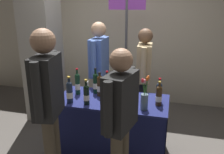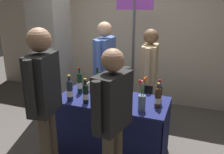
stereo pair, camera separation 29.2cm
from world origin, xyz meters
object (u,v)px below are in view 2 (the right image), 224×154
at_px(concrete_pillar, 49,27).
at_px(tasting_table, 112,117).
at_px(wine_glass_mid, 120,87).
at_px(flower_vase, 142,100).
at_px(featured_wine_bottle, 97,82).
at_px(display_bottle_0, 129,91).
at_px(vendor_presenter, 149,71).
at_px(wine_glass_near_vendor, 120,93).
at_px(booth_signpost, 133,45).
at_px(taster_foreground_right, 44,95).

height_order(concrete_pillar, tasting_table, concrete_pillar).
relative_size(wine_glass_mid, flower_vase, 0.34).
bearing_deg(featured_wine_bottle, flower_vase, -26.61).
distance_m(display_bottle_0, flower_vase, 0.32).
distance_m(concrete_pillar, flower_vase, 2.18).
bearing_deg(display_bottle_0, vendor_presenter, 83.87).
relative_size(wine_glass_near_vendor, flower_vase, 0.31).
bearing_deg(display_bottle_0, tasting_table, -170.35).
height_order(concrete_pillar, wine_glass_near_vendor, concrete_pillar).
relative_size(flower_vase, vendor_presenter, 0.26).
distance_m(wine_glass_mid, vendor_presenter, 0.70).
xyz_separation_m(vendor_presenter, booth_signpost, (-0.36, 0.36, 0.32)).
height_order(concrete_pillar, display_bottle_0, concrete_pillar).
xyz_separation_m(wine_glass_near_vendor, vendor_presenter, (0.20, 0.80, 0.08)).
height_order(tasting_table, featured_wine_bottle, featured_wine_bottle).
bearing_deg(display_bottle_0, taster_foreground_right, -131.53).
xyz_separation_m(concrete_pillar, wine_glass_mid, (1.45, -0.59, -0.69)).
bearing_deg(wine_glass_near_vendor, tasting_table, -166.26).
bearing_deg(booth_signpost, display_bottle_0, -76.53).
height_order(tasting_table, taster_foreground_right, taster_foreground_right).
relative_size(concrete_pillar, wine_glass_mid, 22.20).
bearing_deg(wine_glass_near_vendor, display_bottle_0, 6.34).
distance_m(concrete_pillar, wine_glass_near_vendor, 1.82).
height_order(featured_wine_bottle, booth_signpost, booth_signpost).
distance_m(display_bottle_0, booth_signpost, 1.23).
xyz_separation_m(tasting_table, wine_glass_mid, (0.05, 0.18, 0.36)).
distance_m(tasting_table, featured_wine_bottle, 0.51).
distance_m(wine_glass_near_vendor, flower_vase, 0.41).
bearing_deg(taster_foreground_right, wine_glass_mid, -38.98).
distance_m(concrete_pillar, display_bottle_0, 1.89).
relative_size(tasting_table, vendor_presenter, 0.89).
height_order(concrete_pillar, featured_wine_bottle, concrete_pillar).
xyz_separation_m(featured_wine_bottle, taster_foreground_right, (-0.20, -0.90, 0.12)).
bearing_deg(tasting_table, vendor_presenter, 70.10).
bearing_deg(featured_wine_bottle, concrete_pillar, 151.86).
height_order(vendor_presenter, booth_signpost, booth_signpost).
bearing_deg(tasting_table, wine_glass_mid, 74.42).
bearing_deg(taster_foreground_right, tasting_table, -41.94).
bearing_deg(vendor_presenter, booth_signpost, -138.88).
bearing_deg(display_bottle_0, flower_vase, -46.32).
xyz_separation_m(concrete_pillar, taster_foreground_right, (0.93, -1.51, -0.52)).
xyz_separation_m(display_bottle_0, wine_glass_near_vendor, (-0.12, -0.01, -0.04)).
xyz_separation_m(concrete_pillar, featured_wine_bottle, (1.13, -0.61, -0.65)).
distance_m(concrete_pillar, featured_wine_bottle, 1.44).
height_order(featured_wine_bottle, wine_glass_near_vendor, featured_wine_bottle).
bearing_deg(concrete_pillar, vendor_presenter, 2.06).
distance_m(wine_glass_mid, flower_vase, 0.54).
height_order(vendor_presenter, taster_foreground_right, taster_foreground_right).
height_order(display_bottle_0, wine_glass_near_vendor, display_bottle_0).
xyz_separation_m(tasting_table, vendor_presenter, (0.30, 0.83, 0.43)).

